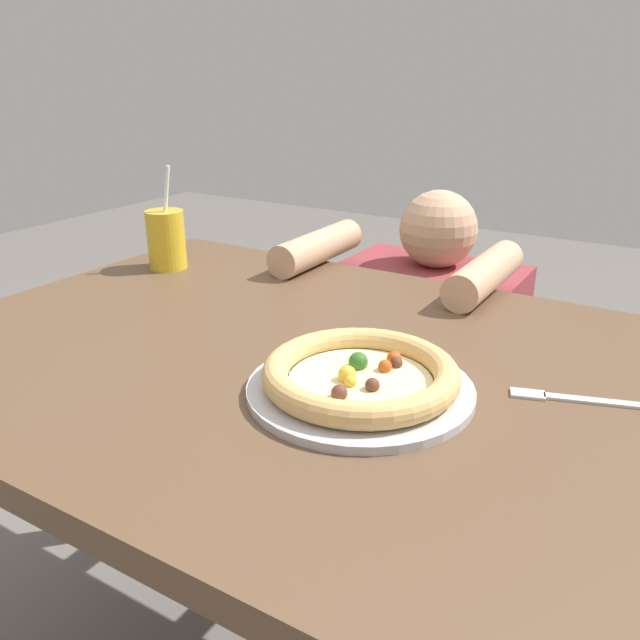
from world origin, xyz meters
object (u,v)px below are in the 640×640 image
at_px(fork, 583,400).
at_px(diner_seated, 426,390).
at_px(drink_cup_colored, 166,239).
at_px(pizza_near, 360,378).

xyz_separation_m(fork, diner_seated, (-0.44, 0.58, -0.36)).
bearing_deg(fork, drink_cup_colored, 169.51).
distance_m(pizza_near, diner_seated, 0.83).
distance_m(pizza_near, drink_cup_colored, 0.69).
xyz_separation_m(pizza_near, drink_cup_colored, (-0.62, 0.29, 0.04)).
distance_m(pizza_near, fork, 0.29).
bearing_deg(diner_seated, drink_cup_colored, -136.45).
height_order(pizza_near, diner_seated, diner_seated).
relative_size(pizza_near, diner_seated, 0.34).
xyz_separation_m(drink_cup_colored, diner_seated, (0.44, 0.42, -0.42)).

